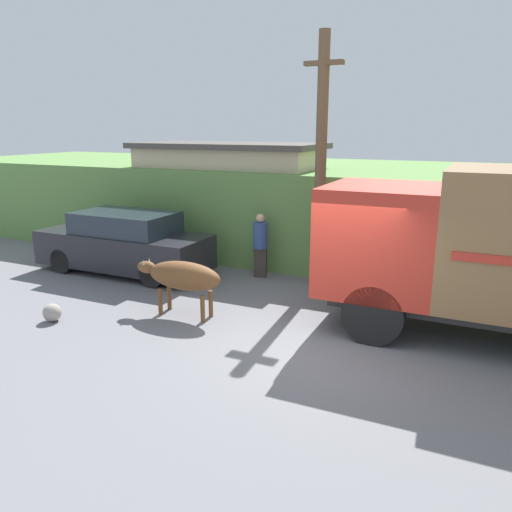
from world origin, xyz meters
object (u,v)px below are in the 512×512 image
(parked_suv, at_px, (124,244))
(brown_cow, at_px, (183,276))
(pedestrian_on_hill, at_px, (260,243))
(utility_pole, at_px, (321,160))
(roadside_rock, at_px, (52,313))

(parked_suv, bearing_deg, brown_cow, -32.66)
(brown_cow, xyz_separation_m, parked_suv, (-3.13, 1.99, -0.05))
(parked_suv, distance_m, pedestrian_on_hill, 3.63)
(parked_suv, xyz_separation_m, pedestrian_on_hill, (3.44, 1.15, 0.11))
(parked_suv, distance_m, utility_pole, 5.57)
(utility_pole, distance_m, roadside_rock, 6.76)
(brown_cow, height_order, pedestrian_on_hill, pedestrian_on_hill)
(pedestrian_on_hill, bearing_deg, brown_cow, 69.28)
(pedestrian_on_hill, bearing_deg, parked_suv, 3.43)
(utility_pole, bearing_deg, pedestrian_on_hill, -176.59)
(parked_suv, bearing_deg, roadside_rock, -74.90)
(brown_cow, xyz_separation_m, roadside_rock, (-2.20, -1.39, -0.66))
(roadside_rock, bearing_deg, parked_suv, 105.28)
(utility_pole, relative_size, roadside_rock, 16.25)
(brown_cow, relative_size, parked_suv, 0.42)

